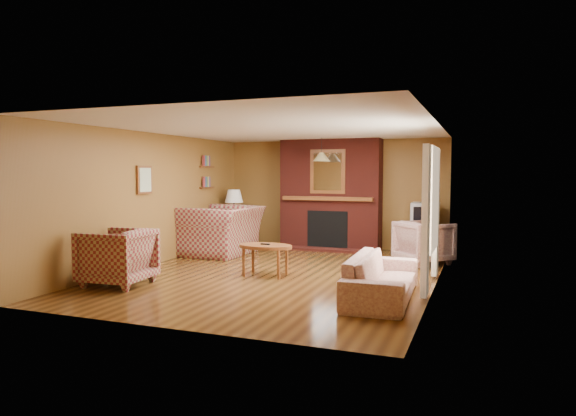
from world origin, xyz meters
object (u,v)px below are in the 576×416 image
at_px(plaid_loveseat, 222,230).
at_px(floral_sofa, 382,277).
at_px(table_lamp, 234,203).
at_px(tv_stand, 425,241).
at_px(plaid_armchair, 117,257).
at_px(floral_armchair, 424,242).
at_px(coffee_table, 265,249).
at_px(side_table, 234,233).
at_px(fireplace, 331,195).
at_px(crt_tv, 425,215).

height_order(plaid_loveseat, floral_sofa, plaid_loveseat).
height_order(table_lamp, tv_stand, table_lamp).
height_order(plaid_armchair, floral_armchair, plaid_armchair).
xyz_separation_m(coffee_table, side_table, (-1.95, 2.72, -0.14)).
relative_size(side_table, tv_stand, 1.06).
bearing_deg(plaid_armchair, tv_stand, 133.75).
xyz_separation_m(fireplace, plaid_armchair, (-1.95, -4.68, -0.76)).
relative_size(fireplace, crt_tv, 4.50).
xyz_separation_m(coffee_table, table_lamp, (-1.95, 2.72, 0.55)).
relative_size(fireplace, plaid_armchair, 2.58).
height_order(coffee_table, crt_tv, crt_tv).
height_order(plaid_armchair, side_table, plaid_armchair).
distance_m(plaid_armchair, table_lamp, 4.18).
bearing_deg(table_lamp, plaid_loveseat, -76.35).
bearing_deg(floral_sofa, crt_tv, -4.30).
bearing_deg(tv_stand, fireplace, 179.82).
bearing_deg(table_lamp, fireplace, 14.29).
bearing_deg(crt_tv, fireplace, 174.70).
bearing_deg(fireplace, floral_armchair, -28.73).
bearing_deg(plaid_loveseat, floral_armchair, 96.50).
bearing_deg(crt_tv, floral_armchair, -85.14).
relative_size(plaid_armchair, coffee_table, 1.03).
bearing_deg(table_lamp, coffee_table, -54.44).
bearing_deg(floral_sofa, side_table, 46.27).
xyz_separation_m(plaid_loveseat, floral_armchair, (3.98, 0.39, -0.10)).
bearing_deg(plaid_loveseat, floral_sofa, 56.87).
bearing_deg(crt_tv, table_lamp, -175.26).
height_order(plaid_loveseat, coffee_table, plaid_loveseat).
distance_m(tv_stand, crt_tv, 0.54).
relative_size(plaid_armchair, floral_armchair, 1.07).
distance_m(table_lamp, crt_tv, 4.17).
bearing_deg(plaid_armchair, floral_sofa, 94.09).
relative_size(fireplace, tv_stand, 4.15).
bearing_deg(floral_armchair, side_table, 39.36).
bearing_deg(side_table, fireplace, 14.29).
xyz_separation_m(fireplace, crt_tv, (2.05, -0.19, -0.36)).
bearing_deg(table_lamp, tv_stand, 4.82).
bearing_deg(floral_sofa, table_lamp, 46.27).
relative_size(fireplace, coffee_table, 2.65).
distance_m(plaid_loveseat, table_lamp, 1.17).
distance_m(plaid_loveseat, tv_stand, 4.14).
relative_size(plaid_loveseat, table_lamp, 2.23).
bearing_deg(plaid_armchair, side_table, 177.50).
bearing_deg(plaid_loveseat, side_table, -165.50).
xyz_separation_m(floral_armchair, tv_stand, (-0.08, 0.98, -0.10)).
bearing_deg(floral_armchair, crt_tv, -37.25).
xyz_separation_m(floral_sofa, crt_tv, (0.15, 3.90, 0.54)).
distance_m(side_table, crt_tv, 4.20).
bearing_deg(coffee_table, side_table, 125.56).
distance_m(floral_sofa, crt_tv, 3.94).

